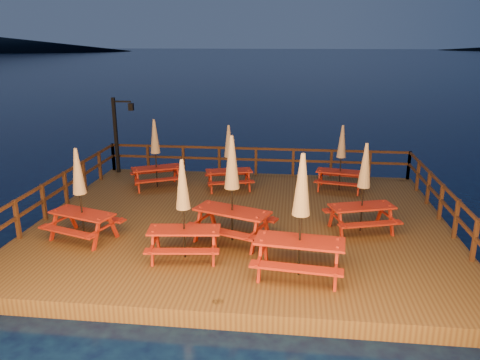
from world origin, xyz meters
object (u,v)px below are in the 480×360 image
Objects in this scene: picnic_table_1 at (341,157)px; picnic_table_2 at (156,153)px; picnic_table_0 at (232,187)px; lamp_post at (119,128)px.

picnic_table_2 is at bearing -165.35° from picnic_table_1.
picnic_table_0 is at bearing -113.22° from picnic_table_1.
lamp_post reaches higher than picnic_table_1.
picnic_table_2 is (-6.55, -0.40, 0.07)m from picnic_table_1.
picnic_table_0 is 1.22× the size of picnic_table_1.
picnic_table_0 is 1.15× the size of picnic_table_2.
picnic_table_1 is at bearing -9.02° from lamp_post.
picnic_table_0 is 5.45m from picnic_table_2.
lamp_post is 1.05× the size of picnic_table_0.
lamp_post is 8.05m from picnic_table_0.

